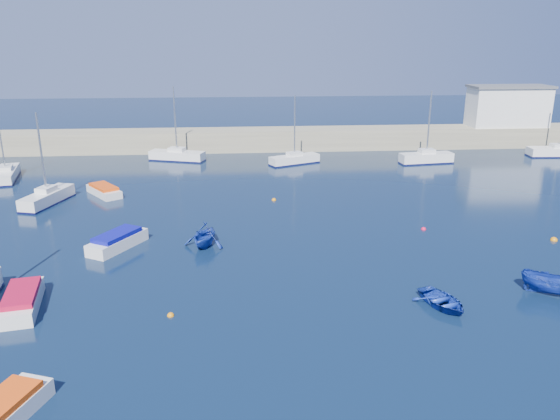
{
  "coord_description": "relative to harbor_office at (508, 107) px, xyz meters",
  "views": [
    {
      "loc": [
        -5.65,
        -23.68,
        14.02
      ],
      "look_at": [
        -2.55,
        15.03,
        1.6
      ],
      "focal_mm": 35.0,
      "sensor_mm": 36.0,
      "label": 1
    }
  ],
  "objects": [
    {
      "name": "sailboat_6",
      "position": [
        -29.11,
        -8.74,
        -4.55
      ],
      "size": [
        6.03,
        3.95,
        7.75
      ],
      "rotation": [
        0.0,
        0.0,
        2.0
      ],
      "color": "silver",
      "rests_on": "ground"
    },
    {
      "name": "motorboat_1",
      "position": [
        -44.04,
        -33.69,
        -4.57
      ],
      "size": [
        3.71,
        4.8,
        1.13
      ],
      "rotation": [
        0.0,
        0.0,
        -0.53
      ],
      "color": "silver",
      "rests_on": "ground"
    },
    {
      "name": "buoy_1",
      "position": [
        -21.66,
        -31.7,
        -5.1
      ],
      "size": [
        0.39,
        0.39,
        0.39
      ],
      "primitive_type": "sphere",
      "color": "red",
      "rests_on": "ground"
    },
    {
      "name": "sailboat_3",
      "position": [
        -52.25,
        -22.61,
        -4.48
      ],
      "size": [
        3.3,
        6.19,
        7.95
      ],
      "rotation": [
        0.0,
        0.0,
        -0.29
      ],
      "color": "silver",
      "rests_on": "ground"
    },
    {
      "name": "motorboat_3",
      "position": [
        -44.78,
        -51.73,
        -4.63
      ],
      "size": [
        2.9,
        4.58,
        1.01
      ],
      "rotation": [
        0.0,
        0.0,
        -0.35
      ],
      "color": "silver",
      "rests_on": "ground"
    },
    {
      "name": "harbor_office",
      "position": [
        0.0,
        0.0,
        0.0
      ],
      "size": [
        10.0,
        4.0,
        5.0
      ],
      "primitive_type": "cube",
      "color": "silver",
      "rests_on": "back_wall"
    },
    {
      "name": "sailboat_8",
      "position": [
        3.5,
        -7.19,
        -4.5
      ],
      "size": [
        7.49,
        2.5,
        9.58
      ],
      "rotation": [
        0.0,
        0.0,
        1.51
      ],
      "color": "silver",
      "rests_on": "ground"
    },
    {
      "name": "buoy_0",
      "position": [
        -39.34,
        -43.73,
        -5.1
      ],
      "size": [
        0.38,
        0.38,
        0.38
      ],
      "primitive_type": "sphere",
      "color": "orange",
      "rests_on": "ground"
    },
    {
      "name": "dinghy_left",
      "position": [
        -38.06,
        -33.88,
        -4.25
      ],
      "size": [
        3.66,
        3.94,
        1.71
      ],
      "primitive_type": "imported",
      "rotation": [
        0.0,
        0.0,
        -0.31
      ],
      "color": "navy",
      "rests_on": "ground"
    },
    {
      "name": "sailboat_7",
      "position": [
        -13.93,
        -9.58,
        -4.44
      ],
      "size": [
        6.29,
        2.48,
        8.21
      ],
      "rotation": [
        0.0,
        0.0,
        1.7
      ],
      "color": "silver",
      "rests_on": "ground"
    },
    {
      "name": "ground",
      "position": [
        -30.0,
        -46.0,
        -5.1
      ],
      "size": [
        220.0,
        220.0,
        0.0
      ],
      "primitive_type": "plane",
      "color": "#0C1B34",
      "rests_on": "ground"
    },
    {
      "name": "motorboat_0",
      "position": [
        -47.34,
        -42.28,
        -4.6
      ],
      "size": [
        2.52,
        4.95,
        1.06
      ],
      "rotation": [
        0.0,
        0.0,
        0.19
      ],
      "color": "silver",
      "rests_on": "ground"
    },
    {
      "name": "dinghy_center",
      "position": [
        -24.76,
        -43.86,
        -4.76
      ],
      "size": [
        3.32,
        3.88,
        0.68
      ],
      "primitive_type": "imported",
      "rotation": [
        0.0,
        0.0,
        0.35
      ],
      "color": "navy",
      "rests_on": "ground"
    },
    {
      "name": "sailboat_4",
      "position": [
        -59.24,
        -13.44,
        -4.54
      ],
      "size": [
        3.25,
        6.79,
        8.53
      ],
      "rotation": [
        0.0,
        0.0,
        0.23
      ],
      "color": "silver",
      "rests_on": "ground"
    },
    {
      "name": "sailboat_5",
      "position": [
        -42.69,
        -5.83,
        -4.48
      ],
      "size": [
        6.73,
        3.77,
        8.57
      ],
      "rotation": [
        0.0,
        0.0,
        1.25
      ],
      "color": "silver",
      "rests_on": "ground"
    },
    {
      "name": "back_wall",
      "position": [
        -30.0,
        0.0,
        -3.8
      ],
      "size": [
        96.0,
        4.5,
        2.6
      ],
      "primitive_type": "cube",
      "color": "gray",
      "rests_on": "ground"
    },
    {
      "name": "buoy_2",
      "position": [
        -13.08,
        -34.71,
        -5.1
      ],
      "size": [
        0.5,
        0.5,
        0.5
      ],
      "primitive_type": "sphere",
      "color": "orange",
      "rests_on": "ground"
    },
    {
      "name": "dinghy_right",
      "position": [
        -18.03,
        -43.08,
        -4.41
      ],
      "size": [
        3.72,
        3.01,
        1.37
      ],
      "primitive_type": "imported",
      "rotation": [
        0.0,
        0.0,
        1.01
      ],
      "color": "navy",
      "rests_on": "ground"
    },
    {
      "name": "motorboat_2",
      "position": [
        -47.97,
        -20.14,
        -4.66
      ],
      "size": [
        3.91,
        4.6,
        0.93
      ],
      "rotation": [
        0.0,
        0.0,
        0.62
      ],
      "color": "silver",
      "rests_on": "ground"
    },
    {
      "name": "buoy_3",
      "position": [
        -32.46,
        -23.08,
        -5.1
      ],
      "size": [
        0.41,
        0.41,
        0.41
      ],
      "primitive_type": "sphere",
      "color": "orange",
      "rests_on": "ground"
    }
  ]
}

